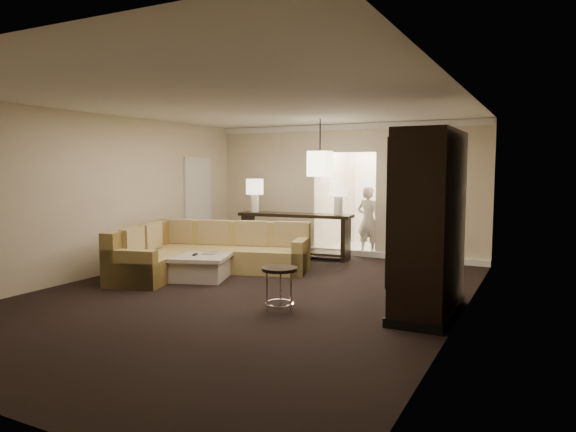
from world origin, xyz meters
The scene contains 18 objects.
ground centered at (0.00, 0.00, 0.00)m, with size 8.00×8.00×0.00m, color black.
wall_back centered at (0.00, 4.00, 1.40)m, with size 6.00×0.04×2.80m, color beige.
wall_left centered at (-3.00, 0.00, 1.40)m, with size 0.04×8.00×2.80m, color beige.
wall_right centered at (3.00, 0.00, 1.40)m, with size 0.04×8.00×2.80m, color beige.
ceiling centered at (0.00, 0.00, 2.80)m, with size 6.00×8.00×0.02m, color silver.
crown_molding centered at (0.00, 3.95, 2.73)m, with size 6.00×0.10×0.12m, color white.
baseboard centered at (0.00, 3.95, 0.06)m, with size 6.00×0.10×0.12m, color white.
side_door centered at (-2.97, 2.80, 1.05)m, with size 0.05×0.90×2.10m, color white.
foyer centered at (0.00, 5.34, 1.30)m, with size 1.44×2.02×2.80m.
sectional_sofa centered at (-1.55, 1.05, 0.35)m, with size 3.11×2.99×0.89m.
coffee_table centered at (-1.31, 0.62, 0.21)m, with size 1.30×1.30×0.43m.
console_table centered at (-0.77, 3.20, 0.55)m, with size 2.44×0.79×0.93m.
armoire centered at (2.59, 0.23, 1.12)m, with size 0.70×1.63×2.34m.
drink_table centered at (0.84, -0.52, 0.42)m, with size 0.47×0.47×0.58m.
table_lamp_left centered at (-1.69, 3.10, 1.40)m, with size 0.37×0.37×0.71m.
table_lamp_right centered at (0.15, 3.30, 1.40)m, with size 0.37×0.37×0.71m.
pendant_light centered at (0.00, 2.70, 1.95)m, with size 0.38×0.38×1.09m.
person centered at (0.45, 4.30, 0.82)m, with size 0.59×0.39×1.64m, color beige.
Camera 1 is at (3.95, -6.33, 1.88)m, focal length 32.00 mm.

